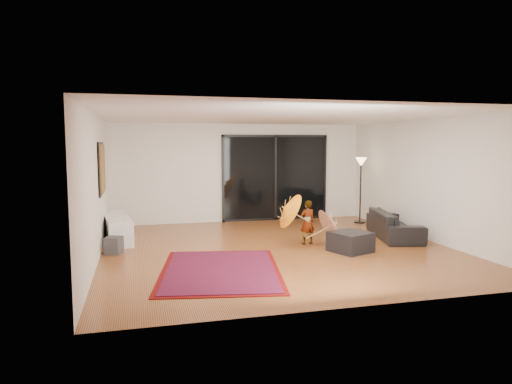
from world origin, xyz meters
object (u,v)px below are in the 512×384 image
object	(u,v)px
sofa	(394,224)
child	(307,222)
ottoman	(350,242)
media_console	(117,227)

from	to	relation	value
sofa	child	world-z (taller)	child
sofa	ottoman	distance (m)	1.92
media_console	ottoman	size ratio (longest dim) A/B	2.87
child	sofa	bearing A→B (deg)	174.13
child	ottoman	bearing A→B (deg)	114.01
ottoman	media_console	bearing A→B (deg)	152.70
ottoman	child	size ratio (longest dim) A/B	0.73
media_console	child	distance (m)	4.27
sofa	child	bearing A→B (deg)	109.52
media_console	sofa	world-z (taller)	sofa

